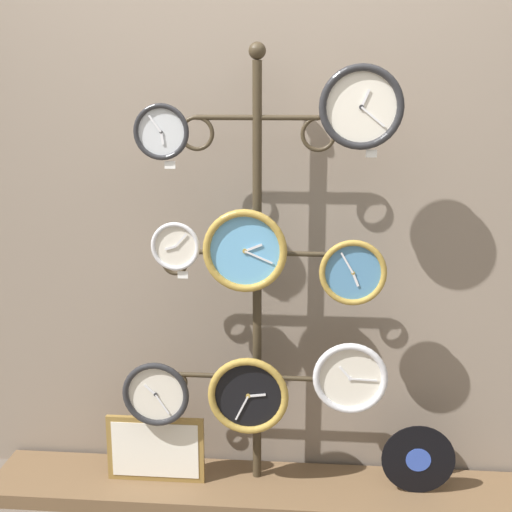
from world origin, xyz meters
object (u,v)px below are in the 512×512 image
at_px(clock_top_left, 162,132).
at_px(clock_bottom_right, 350,378).
at_px(clock_middle_center, 245,251).
at_px(display_stand, 257,358).
at_px(clock_top_right, 361,107).
at_px(picture_frame, 155,449).
at_px(clock_bottom_center, 248,396).
at_px(clock_middle_left, 176,246).
at_px(vinyl_record, 418,460).
at_px(clock_middle_right, 353,272).
at_px(clock_bottom_left, 156,394).

distance_m(clock_top_left, clock_bottom_right, 1.18).
bearing_deg(clock_middle_center, clock_bottom_right, 0.21).
height_order(display_stand, clock_middle_center, display_stand).
height_order(clock_top_right, picture_frame, clock_top_right).
height_order(clock_middle_center, clock_bottom_center, clock_middle_center).
height_order(clock_middle_left, clock_middle_center, clock_middle_center).
bearing_deg(clock_top_left, clock_middle_center, 3.11).
distance_m(clock_top_right, clock_bottom_center, 1.19).
relative_size(display_stand, clock_bottom_center, 5.65).
bearing_deg(clock_middle_left, vinyl_record, 0.81).
distance_m(display_stand, picture_frame, 0.57).
relative_size(clock_middle_center, clock_bottom_right, 1.10).
bearing_deg(clock_middle_right, vinyl_record, 1.88).
height_order(clock_middle_right, clock_bottom_center, clock_middle_right).
bearing_deg(clock_middle_right, display_stand, 167.60).
bearing_deg(clock_bottom_right, clock_top_right, -53.98).
bearing_deg(clock_top_right, clock_middle_left, 178.88).
distance_m(display_stand, clock_bottom_center, 0.16).
bearing_deg(clock_bottom_right, clock_middle_center, -179.79).
height_order(clock_bottom_center, clock_bottom_right, clock_bottom_right).
xyz_separation_m(clock_middle_center, clock_bottom_right, (0.41, 0.00, -0.50)).
height_order(clock_middle_left, vinyl_record, clock_middle_left).
xyz_separation_m(clock_top_left, clock_top_right, (0.72, 0.01, 0.09)).
relative_size(clock_top_left, clock_top_right, 0.68).
xyz_separation_m(clock_middle_center, picture_frame, (-0.37, 0.02, -0.85)).
bearing_deg(vinyl_record, clock_middle_right, -178.12).
bearing_deg(display_stand, clock_middle_center, -113.06).
bearing_deg(clock_top_right, vinyl_record, 5.59).
distance_m(clock_middle_left, clock_middle_right, 0.68).
bearing_deg(clock_bottom_center, clock_middle_center, 138.74).
height_order(display_stand, clock_bottom_center, display_stand).
bearing_deg(picture_frame, vinyl_record, 0.06).
height_order(clock_top_left, picture_frame, clock_top_left).
height_order(clock_middle_left, clock_bottom_left, clock_middle_left).
height_order(display_stand, clock_top_left, display_stand).
xyz_separation_m(display_stand, clock_middle_right, (0.37, -0.08, 0.39)).
relative_size(clock_top_right, picture_frame, 0.75).
bearing_deg(clock_top_right, picture_frame, 178.14).
distance_m(clock_middle_center, picture_frame, 0.93).
height_order(display_stand, clock_bottom_left, display_stand).
height_order(display_stand, picture_frame, display_stand).
relative_size(clock_top_right, clock_middle_left, 1.60).
distance_m(clock_bottom_left, vinyl_record, 1.08).
bearing_deg(display_stand, clock_middle_right, -12.40).
bearing_deg(clock_bottom_left, clock_bottom_right, 2.05).
distance_m(clock_bottom_left, clock_bottom_right, 0.77).
bearing_deg(clock_top_right, clock_bottom_center, -179.67).
distance_m(clock_middle_right, clock_bottom_center, 0.64).
height_order(clock_top_left, vinyl_record, clock_top_left).
height_order(clock_middle_center, clock_middle_right, clock_middle_center).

